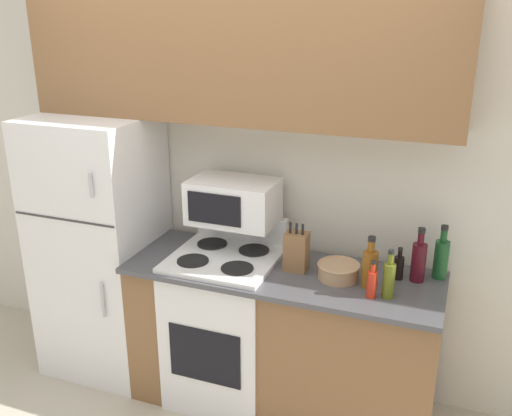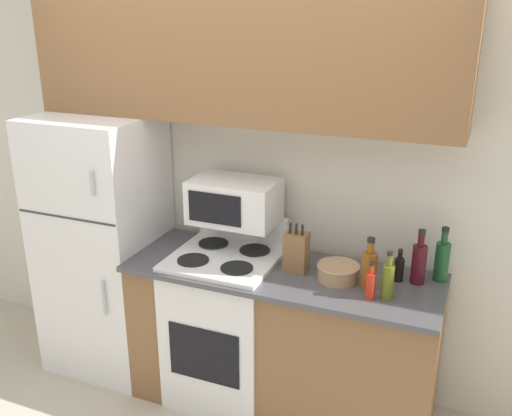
{
  "view_description": "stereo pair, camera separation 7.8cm",
  "coord_description": "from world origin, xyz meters",
  "px_view_note": "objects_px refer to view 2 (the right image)",
  "views": [
    {
      "loc": [
        1.22,
        -2.44,
        2.3
      ],
      "look_at": [
        0.2,
        0.26,
        1.25
      ],
      "focal_mm": 40.0,
      "sensor_mm": 36.0,
      "label": 1
    },
    {
      "loc": [
        1.3,
        -2.41,
        2.3
      ],
      "look_at": [
        0.2,
        0.26,
        1.25
      ],
      "focal_mm": 40.0,
      "sensor_mm": 36.0,
      "label": 2
    }
  ],
  "objects_px": {
    "bottle_soy_sauce": "(399,268)",
    "bottle_wine_green": "(442,260)",
    "bottle_whiskey": "(369,269)",
    "stove": "(226,324)",
    "refrigerator": "(104,245)",
    "bowl": "(338,272)",
    "bottle_hot_sauce": "(371,284)",
    "microwave": "(234,201)",
    "knife_block": "(296,252)",
    "bottle_wine_red": "(419,262)",
    "bottle_olive_oil": "(388,280)"
  },
  "relations": [
    {
      "from": "refrigerator",
      "to": "bottle_wine_green",
      "type": "bearing_deg",
      "value": 5.0
    },
    {
      "from": "bowl",
      "to": "bottle_hot_sauce",
      "type": "xyz_separation_m",
      "value": [
        0.2,
        -0.14,
        0.03
      ]
    },
    {
      "from": "knife_block",
      "to": "bottle_whiskey",
      "type": "height_order",
      "value": "bottle_whiskey"
    },
    {
      "from": "refrigerator",
      "to": "bottle_soy_sauce",
      "type": "relative_size",
      "value": 9.28
    },
    {
      "from": "stove",
      "to": "microwave",
      "type": "bearing_deg",
      "value": 86.54
    },
    {
      "from": "refrigerator",
      "to": "stove",
      "type": "distance_m",
      "value": 0.94
    },
    {
      "from": "stove",
      "to": "bowl",
      "type": "height_order",
      "value": "stove"
    },
    {
      "from": "knife_block",
      "to": "bottle_hot_sauce",
      "type": "height_order",
      "value": "knife_block"
    },
    {
      "from": "bottle_soy_sauce",
      "to": "refrigerator",
      "type": "bearing_deg",
      "value": -177.31
    },
    {
      "from": "bottle_wine_green",
      "to": "bottle_olive_oil",
      "type": "bearing_deg",
      "value": -125.35
    },
    {
      "from": "bottle_whiskey",
      "to": "bottle_wine_green",
      "type": "bearing_deg",
      "value": 35.15
    },
    {
      "from": "bottle_hot_sauce",
      "to": "bowl",
      "type": "bearing_deg",
      "value": 144.22
    },
    {
      "from": "microwave",
      "to": "bottle_soy_sauce",
      "type": "relative_size",
      "value": 2.76
    },
    {
      "from": "bowl",
      "to": "bottle_hot_sauce",
      "type": "bearing_deg",
      "value": -35.78
    },
    {
      "from": "bottle_whiskey",
      "to": "refrigerator",
      "type": "bearing_deg",
      "value": 178.04
    },
    {
      "from": "bottle_olive_oil",
      "to": "bottle_wine_red",
      "type": "height_order",
      "value": "bottle_wine_red"
    },
    {
      "from": "stove",
      "to": "bowl",
      "type": "bearing_deg",
      "value": 0.43
    },
    {
      "from": "refrigerator",
      "to": "stove",
      "type": "bearing_deg",
      "value": -1.95
    },
    {
      "from": "bottle_hot_sauce",
      "to": "bottle_soy_sauce",
      "type": "distance_m",
      "value": 0.27
    },
    {
      "from": "refrigerator",
      "to": "stove",
      "type": "height_order",
      "value": "refrigerator"
    },
    {
      "from": "bottle_hot_sauce",
      "to": "bottle_wine_red",
      "type": "height_order",
      "value": "bottle_wine_red"
    },
    {
      "from": "microwave",
      "to": "bowl",
      "type": "xyz_separation_m",
      "value": [
        0.66,
        -0.12,
        -0.27
      ]
    },
    {
      "from": "bowl",
      "to": "bottle_wine_red",
      "type": "height_order",
      "value": "bottle_wine_red"
    },
    {
      "from": "stove",
      "to": "bottle_wine_red",
      "type": "bearing_deg",
      "value": 6.89
    },
    {
      "from": "refrigerator",
      "to": "bottle_hot_sauce",
      "type": "xyz_separation_m",
      "value": [
        1.74,
        -0.17,
        0.15
      ]
    },
    {
      "from": "bottle_wine_red",
      "to": "bottle_soy_sauce",
      "type": "bearing_deg",
      "value": -172.81
    },
    {
      "from": "bottle_soy_sauce",
      "to": "bottle_wine_green",
      "type": "xyz_separation_m",
      "value": [
        0.21,
        0.09,
        0.05
      ]
    },
    {
      "from": "microwave",
      "to": "knife_block",
      "type": "height_order",
      "value": "microwave"
    },
    {
      "from": "stove",
      "to": "bowl",
      "type": "distance_m",
      "value": 0.81
    },
    {
      "from": "bottle_hot_sauce",
      "to": "bottle_soy_sauce",
      "type": "height_order",
      "value": "bottle_hot_sauce"
    },
    {
      "from": "bottle_wine_green",
      "to": "bottle_wine_red",
      "type": "height_order",
      "value": "same"
    },
    {
      "from": "bowl",
      "to": "bottle_wine_green",
      "type": "distance_m",
      "value": 0.55
    },
    {
      "from": "refrigerator",
      "to": "knife_block",
      "type": "distance_m",
      "value": 1.31
    },
    {
      "from": "bottle_soy_sauce",
      "to": "bottle_olive_oil",
      "type": "height_order",
      "value": "bottle_olive_oil"
    },
    {
      "from": "bottle_whiskey",
      "to": "bottle_wine_green",
      "type": "xyz_separation_m",
      "value": [
        0.34,
        0.24,
        0.01
      ]
    },
    {
      "from": "refrigerator",
      "to": "bottle_soy_sauce",
      "type": "distance_m",
      "value": 1.84
    },
    {
      "from": "bowl",
      "to": "bottle_wine_red",
      "type": "distance_m",
      "value": 0.42
    },
    {
      "from": "bottle_hot_sauce",
      "to": "stove",
      "type": "bearing_deg",
      "value": 170.84
    },
    {
      "from": "refrigerator",
      "to": "bottle_wine_green",
      "type": "xyz_separation_m",
      "value": [
        2.04,
        0.18,
        0.19
      ]
    },
    {
      "from": "microwave",
      "to": "bottle_wine_green",
      "type": "distance_m",
      "value": 1.18
    },
    {
      "from": "stove",
      "to": "bottle_wine_green",
      "type": "relative_size",
      "value": 3.64
    },
    {
      "from": "bowl",
      "to": "bottle_whiskey",
      "type": "height_order",
      "value": "bottle_whiskey"
    },
    {
      "from": "bottle_hot_sauce",
      "to": "bottle_wine_red",
      "type": "bearing_deg",
      "value": 53.91
    },
    {
      "from": "microwave",
      "to": "knife_block",
      "type": "xyz_separation_m",
      "value": [
        0.41,
        -0.1,
        -0.21
      ]
    },
    {
      "from": "stove",
      "to": "microwave",
      "type": "distance_m",
      "value": 0.75
    },
    {
      "from": "stove",
      "to": "bottle_hot_sauce",
      "type": "xyz_separation_m",
      "value": [
        0.87,
        -0.14,
        0.5
      ]
    },
    {
      "from": "microwave",
      "to": "bottle_wine_red",
      "type": "height_order",
      "value": "microwave"
    },
    {
      "from": "refrigerator",
      "to": "bowl",
      "type": "bearing_deg",
      "value": -0.92
    },
    {
      "from": "microwave",
      "to": "bottle_wine_green",
      "type": "relative_size",
      "value": 1.66
    },
    {
      "from": "stove",
      "to": "refrigerator",
      "type": "bearing_deg",
      "value": 178.05
    }
  ]
}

